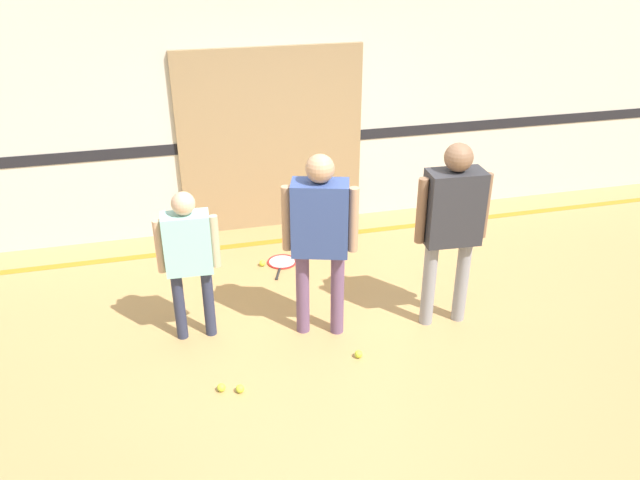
# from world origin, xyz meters

# --- Properties ---
(ground_plane) EXTENTS (16.00, 16.00, 0.00)m
(ground_plane) POSITION_xyz_m (0.00, 0.00, 0.00)
(ground_plane) COLOR tan
(wall_back) EXTENTS (16.00, 0.07, 3.20)m
(wall_back) POSITION_xyz_m (0.00, 2.53, 1.60)
(wall_back) COLOR silver
(wall_back) RESTS_ON ground_plane
(wall_panel) EXTENTS (2.08, 0.05, 2.08)m
(wall_panel) POSITION_xyz_m (-0.16, 2.47, 1.04)
(wall_panel) COLOR #9E7F56
(wall_panel) RESTS_ON ground_plane
(floor_stripe) EXTENTS (14.40, 0.10, 0.01)m
(floor_stripe) POSITION_xyz_m (0.00, 2.03, 0.00)
(floor_stripe) COLOR orange
(floor_stripe) RESTS_ON ground_plane
(person_instructor) EXTENTS (0.60, 0.38, 1.65)m
(person_instructor) POSITION_xyz_m (-0.16, 0.22, 1.02)
(person_instructor) COLOR #6B4C70
(person_instructor) RESTS_ON ground_plane
(person_student_left) EXTENTS (0.52, 0.23, 1.36)m
(person_student_left) POSITION_xyz_m (-1.23, 0.42, 0.84)
(person_student_left) COLOR #2D334C
(person_student_left) RESTS_ON ground_plane
(person_student_right) EXTENTS (0.64, 0.29, 1.69)m
(person_student_right) POSITION_xyz_m (0.95, 0.11, 1.04)
(person_student_right) COLOR gray
(person_student_right) RESTS_ON ground_plane
(racket_spare_on_floor) EXTENTS (0.41, 0.56, 0.03)m
(racket_spare_on_floor) POSITION_xyz_m (-0.26, 1.51, 0.01)
(racket_spare_on_floor) COLOR red
(racket_spare_on_floor) RESTS_ON ground_plane
(tennis_ball_near_instructor) EXTENTS (0.07, 0.07, 0.07)m
(tennis_ball_near_instructor) POSITION_xyz_m (0.06, -0.23, 0.03)
(tennis_ball_near_instructor) COLOR #CCE038
(tennis_ball_near_instructor) RESTS_ON ground_plane
(tennis_ball_by_spare_racket) EXTENTS (0.07, 0.07, 0.07)m
(tennis_ball_by_spare_racket) POSITION_xyz_m (-0.47, 1.50, 0.03)
(tennis_ball_by_spare_racket) COLOR #CCE038
(tennis_ball_by_spare_racket) RESTS_ON ground_plane
(tennis_ball_stray_left) EXTENTS (0.07, 0.07, 0.07)m
(tennis_ball_stray_left) POSITION_xyz_m (-1.10, -0.37, 0.03)
(tennis_ball_stray_left) COLOR #CCE038
(tennis_ball_stray_left) RESTS_ON ground_plane
(tennis_ball_stray_right) EXTENTS (0.07, 0.07, 0.07)m
(tennis_ball_stray_right) POSITION_xyz_m (-0.96, -0.42, 0.03)
(tennis_ball_stray_right) COLOR #CCE038
(tennis_ball_stray_right) RESTS_ON ground_plane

